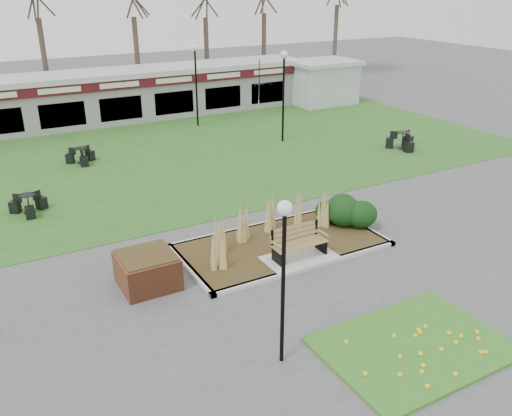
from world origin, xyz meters
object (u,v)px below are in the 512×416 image
bistro_set_a (29,207)px  bistro_set_d (402,143)px  park_bench (298,242)px  service_hut (322,82)px  lamp_post_far_right (195,67)px  patio_umbrella (259,92)px  food_pavilion (113,96)px  lamp_post_mid_right (284,76)px  lamp_post_near_left (284,248)px  bistro_set_c (81,158)px  brick_planter (147,270)px

bistro_set_a → bistro_set_d: (17.29, -0.47, 0.04)m
park_bench → service_hut: service_hut is taller
lamp_post_far_right → park_bench: bearing=-103.1°
park_bench → lamp_post_far_right: (3.77, 16.18, 2.70)m
park_bench → patio_umbrella: patio_umbrella is taller
park_bench → food_pavilion: size_ratio=0.07×
lamp_post_far_right → bistro_set_a: lamp_post_far_right is taller
lamp_post_mid_right → lamp_post_near_left: bearing=-121.8°
lamp_post_near_left → lamp_post_mid_right: (9.21, 14.88, 0.53)m
food_pavilion → patio_umbrella: size_ratio=10.76×
lamp_post_far_right → patio_umbrella: size_ratio=1.97×
food_pavilion → bistro_set_c: 8.19m
brick_planter → lamp_post_mid_right: bearing=44.0°
park_bench → bistro_set_a: (-6.52, 7.57, -0.33)m
brick_planter → bistro_set_a: 7.14m
service_hut → bistro_set_a: size_ratio=3.31×
bistro_set_c → bistro_set_d: bistro_set_d is taller
park_bench → bistro_set_a: size_ratio=1.28×
lamp_post_mid_right → patio_umbrella: size_ratio=1.99×
lamp_post_near_left → patio_umbrella: bearing=61.8°
bistro_set_a → patio_umbrella: patio_umbrella is taller
lamp_post_far_right → lamp_post_near_left: bearing=-108.4°
bistro_set_c → bistro_set_a: bearing=-121.0°
lamp_post_mid_right → lamp_post_far_right: bearing=117.0°
bistro_set_a → brick_planter: bearing=-72.7°
food_pavilion → service_hut: (13.50, -1.96, -0.03)m
brick_planter → patio_umbrella: (12.40, 15.81, 0.98)m
food_pavilion → bistro_set_a: food_pavilion is taller
brick_planter → patio_umbrella: size_ratio=0.66×
lamp_post_mid_right → bistro_set_c: lamp_post_mid_right is taller
brick_planter → food_pavilion: food_pavilion is taller
brick_planter → lamp_post_near_left: 5.28m
bistro_set_c → park_bench: bearing=-73.9°
lamp_post_near_left → lamp_post_far_right: lamp_post_far_right is taller
lamp_post_near_left → bistro_set_a: (-3.65, 11.32, -2.53)m
lamp_post_far_right → bistro_set_c: 8.79m
park_bench → bistro_set_c: size_ratio=1.27×
service_hut → patio_umbrella: size_ratio=1.92×
park_bench → lamp_post_far_right: lamp_post_far_right is taller
park_bench → lamp_post_near_left: bearing=-127.5°
lamp_post_near_left → bistro_set_d: (13.65, 10.84, -2.49)m
food_pavilion → bistro_set_d: size_ratio=16.19×
service_hut → bistro_set_d: (-2.73, -10.66, -1.15)m
brick_planter → food_pavilion: size_ratio=0.06×
service_hut → food_pavilion: bearing=171.7°
park_bench → bistro_set_a: bearing=130.8°
brick_planter → lamp_post_near_left: size_ratio=0.39×
lamp_post_far_right → bistro_set_a: 13.76m
lamp_post_near_left → bistro_set_c: bearing=92.5°
bistro_set_a → service_hut: bearing=27.0°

